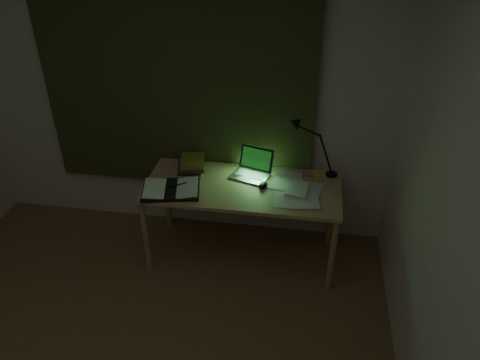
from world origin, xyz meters
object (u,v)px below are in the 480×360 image
object	(u,v)px
desk	(242,221)
open_textbook	(171,189)
book_stack	(191,164)
laptop	(250,166)
desk_lamp	(335,148)
loose_papers	(291,187)

from	to	relation	value
desk	open_textbook	world-z (taller)	open_textbook
book_stack	laptop	bearing A→B (deg)	-5.74
desk	book_stack	size ratio (longest dim) A/B	6.06
laptop	book_stack	xyz separation A→B (m)	(-0.49, 0.05, -0.05)
open_textbook	desk_lamp	distance (m)	1.30
laptop	loose_papers	bearing A→B (deg)	-2.89
desk_lamp	open_textbook	bearing A→B (deg)	-150.82
loose_papers	laptop	bearing A→B (deg)	160.21
open_textbook	desk_lamp	bearing A→B (deg)	7.36
laptop	open_textbook	xyz separation A→B (m)	(-0.56, -0.30, -0.08)
laptop	open_textbook	world-z (taller)	laptop
desk	open_textbook	size ratio (longest dim) A/B	3.54
open_textbook	book_stack	distance (m)	0.36
desk	desk_lamp	bearing A→B (deg)	21.25
laptop	book_stack	distance (m)	0.49
desk_lamp	desk	bearing A→B (deg)	-148.94
loose_papers	desk_lamp	size ratio (longest dim) A/B	0.74
open_textbook	laptop	bearing A→B (deg)	15.78
desk	book_stack	bearing A→B (deg)	157.43
desk	open_textbook	distance (m)	0.66
laptop	open_textbook	bearing A→B (deg)	-135.31
open_textbook	loose_papers	xyz separation A→B (m)	(0.90, 0.18, -0.01)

